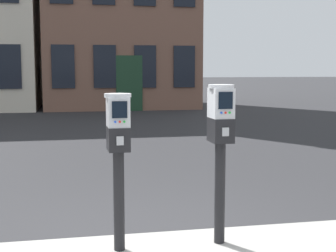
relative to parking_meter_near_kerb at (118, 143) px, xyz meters
name	(u,v)px	position (x,y,z in m)	size (l,w,h in m)	color
parking_meter_near_kerb	(118,143)	(0.00, 0.00, 0.00)	(0.22, 0.25, 1.29)	black
parking_meter_twin_adjacent	(221,135)	(0.86, 0.00, 0.04)	(0.22, 0.25, 1.35)	black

